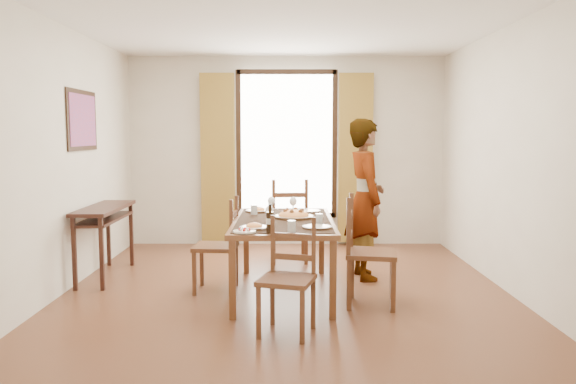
{
  "coord_description": "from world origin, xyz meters",
  "views": [
    {
      "loc": [
        0.01,
        -5.58,
        1.61
      ],
      "look_at": [
        0.02,
        0.23,
        1.0
      ],
      "focal_mm": 35.0,
      "sensor_mm": 36.0,
      "label": 1
    }
  ],
  "objects_px": {
    "console_table": "(104,217)",
    "pasta_platter": "(294,213)",
    "man": "(365,199)",
    "dining_table": "(283,226)"
  },
  "relations": [
    {
      "from": "dining_table",
      "to": "pasta_platter",
      "type": "xyz_separation_m",
      "value": [
        0.1,
        0.08,
        0.12
      ]
    },
    {
      "from": "dining_table",
      "to": "man",
      "type": "relative_size",
      "value": 0.98
    },
    {
      "from": "man",
      "to": "pasta_platter",
      "type": "relative_size",
      "value": 4.42
    },
    {
      "from": "man",
      "to": "pasta_platter",
      "type": "height_order",
      "value": "man"
    },
    {
      "from": "man",
      "to": "pasta_platter",
      "type": "xyz_separation_m",
      "value": [
        -0.8,
        -0.53,
        -0.08
      ]
    },
    {
      "from": "pasta_platter",
      "to": "man",
      "type": "bearing_deg",
      "value": 33.82
    },
    {
      "from": "dining_table",
      "to": "console_table",
      "type": "bearing_deg",
      "value": 162.14
    },
    {
      "from": "console_table",
      "to": "pasta_platter",
      "type": "height_order",
      "value": "pasta_platter"
    },
    {
      "from": "console_table",
      "to": "dining_table",
      "type": "xyz_separation_m",
      "value": [
        2.0,
        -0.64,
        0.01
      ]
    },
    {
      "from": "console_table",
      "to": "dining_table",
      "type": "relative_size",
      "value": 0.69
    }
  ]
}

